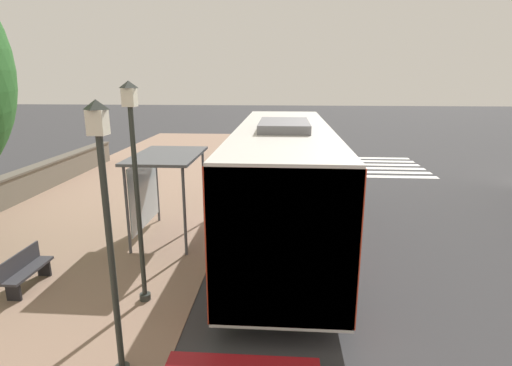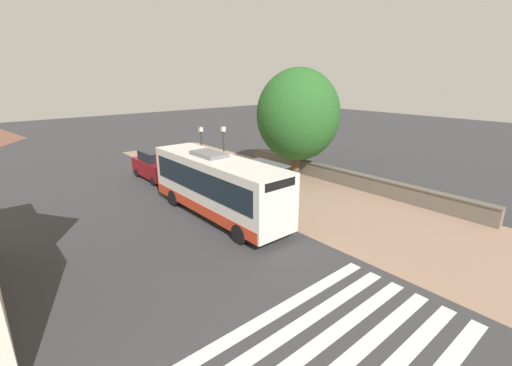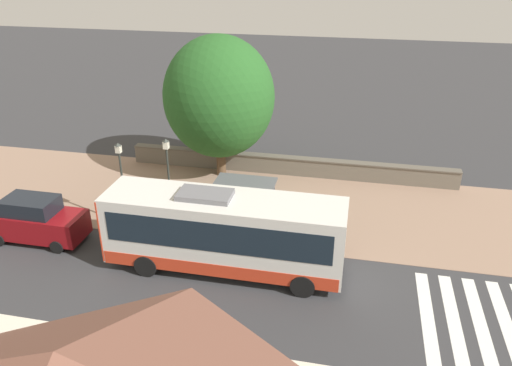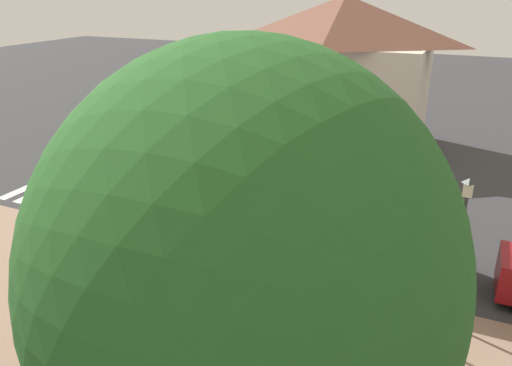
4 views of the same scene
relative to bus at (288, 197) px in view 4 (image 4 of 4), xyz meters
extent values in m
plane|color=#353538|center=(-1.89, 1.24, -1.89)|extent=(120.00, 120.00, 0.00)
cube|color=#937560|center=(-6.39, 1.24, -1.88)|extent=(9.00, 44.00, 0.02)
cube|color=silver|center=(3.11, 8.40, -1.88)|extent=(9.00, 0.50, 0.01)
cube|color=silver|center=(3.11, 9.35, -1.88)|extent=(9.00, 0.50, 0.01)
cube|color=silver|center=(3.11, 10.30, -1.88)|extent=(9.00, 0.50, 0.01)
cube|color=silver|center=(3.11, 11.25, -1.88)|extent=(9.00, 0.50, 0.01)
cube|color=silver|center=(3.11, 12.20, -1.88)|extent=(9.00, 0.50, 0.01)
cube|color=silver|center=(3.11, 13.15, -1.88)|extent=(9.00, 0.50, 0.01)
cube|color=beige|center=(13.51, 1.77, 1.01)|extent=(6.11, 9.42, 5.79)
pyramid|color=brown|center=(13.51, 1.77, 5.20)|extent=(6.71, 10.02, 2.60)
cube|color=silver|center=(0.00, 0.02, 0.05)|extent=(2.54, 10.15, 2.98)
cube|color=black|center=(0.00, 0.02, 0.44)|extent=(2.58, 9.34, 1.31)
cube|color=red|center=(0.00, 0.02, -1.14)|extent=(2.58, 9.94, 0.60)
cube|color=red|center=(0.00, -5.03, 0.05)|extent=(2.58, 0.06, 2.86)
cube|color=black|center=(0.00, 5.05, 1.24)|extent=(1.90, 0.08, 0.42)
cube|color=slate|center=(0.00, -0.74, 1.65)|extent=(1.27, 2.23, 0.22)
cylinder|color=black|center=(-1.19, 3.57, -1.39)|extent=(0.30, 1.00, 1.00)
cylinder|color=black|center=(1.19, 3.57, -1.39)|extent=(0.30, 1.00, 1.00)
cylinder|color=black|center=(-1.19, -3.13, -1.39)|extent=(0.30, 1.00, 1.00)
cylinder|color=black|center=(1.19, -3.13, -1.39)|extent=(0.30, 1.00, 1.00)
cylinder|color=#515459|center=(-2.62, -1.19, -0.64)|extent=(0.08, 0.08, 2.49)
cylinder|color=#515459|center=(-2.62, 1.42, -0.64)|extent=(0.08, 0.08, 2.49)
cylinder|color=#515459|center=(-4.19, -1.19, -0.64)|extent=(0.08, 0.08, 2.49)
cylinder|color=#515459|center=(-4.19, 1.42, -0.64)|extent=(0.08, 0.08, 2.49)
cube|color=#515459|center=(-3.41, 0.11, 0.65)|extent=(1.88, 2.92, 0.08)
cube|color=silver|center=(-4.17, 0.11, -0.52)|extent=(0.03, 2.36, 1.99)
cylinder|color=#2D3347|center=(-1.68, 4.42, -1.47)|extent=(0.12, 0.12, 0.84)
cylinder|color=#2D3347|center=(-1.52, 4.42, -1.47)|extent=(0.12, 0.12, 0.84)
cube|color=#333338|center=(-1.60, 4.42, -0.71)|extent=(0.34, 0.22, 0.68)
sphere|color=tan|center=(-1.60, 4.42, -0.25)|extent=(0.23, 0.23, 0.23)
cube|color=#333338|center=(-5.81, -3.20, -1.44)|extent=(0.40, 1.43, 0.06)
cube|color=#333338|center=(-5.98, -3.20, -1.21)|extent=(0.04, 1.43, 0.40)
cube|color=black|center=(-5.81, -2.63, -1.66)|extent=(0.32, 0.06, 0.45)
cylinder|color=#2D332D|center=(-2.58, -5.78, -1.81)|extent=(0.24, 0.24, 0.16)
cylinder|color=#2D332D|center=(-2.58, -5.78, 0.09)|extent=(0.10, 0.10, 3.96)
cube|color=silver|center=(-2.58, -5.78, 2.25)|extent=(0.24, 0.24, 0.35)
pyramid|color=#2D332D|center=(-2.58, -5.78, 2.49)|extent=(0.28, 0.28, 0.14)
cylinder|color=#2D332D|center=(-2.98, -3.53, -1.81)|extent=(0.24, 0.24, 0.16)
cylinder|color=#2D332D|center=(-2.98, -3.53, 0.21)|extent=(0.10, 0.10, 4.19)
cube|color=silver|center=(-2.98, -3.53, 2.48)|extent=(0.24, 0.24, 0.35)
pyramid|color=#2D332D|center=(-2.98, -3.53, 2.73)|extent=(0.28, 0.28, 0.14)
ellipsoid|color=#265B23|center=(-9.53, -2.80, 3.02)|extent=(6.43, 6.43, 7.07)
camera|label=1|loc=(-0.01, -11.16, 2.84)|focal=28.00mm
camera|label=2|loc=(10.30, 15.49, 5.90)|focal=24.00mm
camera|label=3|loc=(17.44, 5.11, 10.94)|focal=35.00mm
camera|label=4|loc=(-15.40, -5.59, 7.11)|focal=35.00mm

